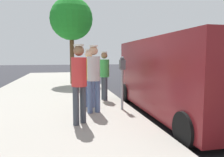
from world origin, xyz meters
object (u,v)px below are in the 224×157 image
(pedestrian_in_red, at_px, (79,79))
(pedestrian_in_yellow, at_px, (89,74))
(parking_meter_near, at_px, (122,74))
(parked_van, at_px, (179,75))
(pedestrian_in_gray, at_px, (94,74))
(street_tree, at_px, (71,19))
(pedestrian_in_green, at_px, (104,72))

(pedestrian_in_red, bearing_deg, pedestrian_in_yellow, -104.00)
(parking_meter_near, relative_size, parked_van, 0.29)
(pedestrian_in_gray, xyz_separation_m, pedestrian_in_red, (0.45, 0.93, -0.02))
(pedestrian_in_gray, relative_size, street_tree, 0.38)
(parking_meter_near, relative_size, pedestrian_in_gray, 0.84)
(pedestrian_in_gray, relative_size, parked_van, 0.35)
(pedestrian_in_red, bearing_deg, pedestrian_in_green, -111.97)
(pedestrian_in_gray, height_order, pedestrian_in_yellow, pedestrian_in_gray)
(pedestrian_in_gray, height_order, pedestrian_in_red, pedestrian_in_gray)
(pedestrian_in_red, distance_m, street_tree, 8.05)
(parking_meter_near, xyz_separation_m, pedestrian_in_red, (1.30, 1.13, 0.00))
(pedestrian_in_gray, xyz_separation_m, parked_van, (-2.35, 0.27, -0.04))
(pedestrian_in_yellow, xyz_separation_m, pedestrian_in_green, (-0.64, -0.97, -0.03))
(pedestrian_in_yellow, relative_size, pedestrian_in_red, 0.97)
(pedestrian_in_yellow, bearing_deg, pedestrian_in_red, 76.00)
(pedestrian_in_gray, distance_m, pedestrian_in_red, 1.03)
(pedestrian_in_yellow, bearing_deg, pedestrian_in_green, -123.48)
(pedestrian_in_green, xyz_separation_m, street_tree, (0.90, -5.04, 2.60))
(pedestrian_in_yellow, distance_m, pedestrian_in_green, 1.16)
(parking_meter_near, distance_m, pedestrian_in_yellow, 1.02)
(parked_van, bearing_deg, pedestrian_in_yellow, -22.06)
(pedestrian_in_red, bearing_deg, parked_van, -166.83)
(parked_van, distance_m, street_tree, 7.89)
(parking_meter_near, distance_m, pedestrian_in_gray, 0.87)
(parking_meter_near, bearing_deg, pedestrian_in_red, 41.08)
(parking_meter_near, bearing_deg, pedestrian_in_yellow, -28.91)
(parking_meter_near, relative_size, street_tree, 0.32)
(parked_van, height_order, street_tree, street_tree)
(parking_meter_near, bearing_deg, pedestrian_in_gray, 13.65)
(pedestrian_in_gray, height_order, pedestrian_in_green, pedestrian_in_gray)
(pedestrian_in_gray, xyz_separation_m, pedestrian_in_green, (-0.60, -1.67, -0.08))
(pedestrian_in_gray, bearing_deg, pedestrian_in_green, -109.71)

